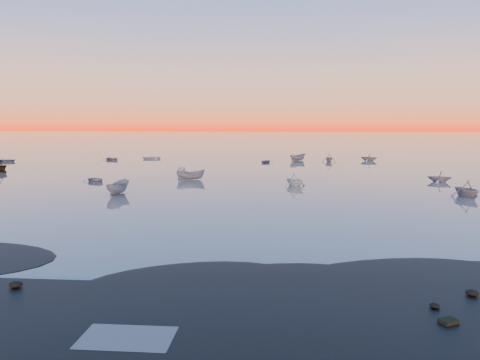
# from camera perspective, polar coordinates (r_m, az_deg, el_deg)

# --- Properties ---
(ground) EXTENTS (600.00, 600.00, 0.00)m
(ground) POSITION_cam_1_polar(r_m,az_deg,el_deg) (125.63, 2.54, 3.32)
(ground) COLOR slate
(ground) RESTS_ON ground
(mud_lobes) EXTENTS (140.00, 6.00, 0.07)m
(mud_lobes) POSITION_cam_1_polar(r_m,az_deg,el_deg) (26.02, -6.22, -11.00)
(mud_lobes) COLOR black
(mud_lobes) RESTS_ON ground
(moored_fleet) EXTENTS (124.00, 58.00, 1.20)m
(moored_fleet) POSITION_cam_1_polar(r_m,az_deg,el_deg) (78.84, 1.22, 1.15)
(moored_fleet) COLOR silver
(moored_fleet) RESTS_ON ground
(boat_near_left) EXTENTS (3.88, 3.61, 0.94)m
(boat_near_left) POSITION_cam_1_polar(r_m,az_deg,el_deg) (66.84, -17.19, -0.22)
(boat_near_left) COLOR slate
(boat_near_left) RESTS_ON ground
(boat_near_center) EXTENTS (2.66, 4.35, 1.40)m
(boat_near_center) POSITION_cam_1_polar(r_m,az_deg,el_deg) (66.58, -6.02, 0.03)
(boat_near_center) COLOR slate
(boat_near_center) RESTS_ON ground
(boat_near_right) EXTENTS (4.28, 2.92, 1.37)m
(boat_near_right) POSITION_cam_1_polar(r_m,az_deg,el_deg) (56.76, 25.83, -1.84)
(boat_near_right) COLOR slate
(boat_near_right) RESTS_ON ground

